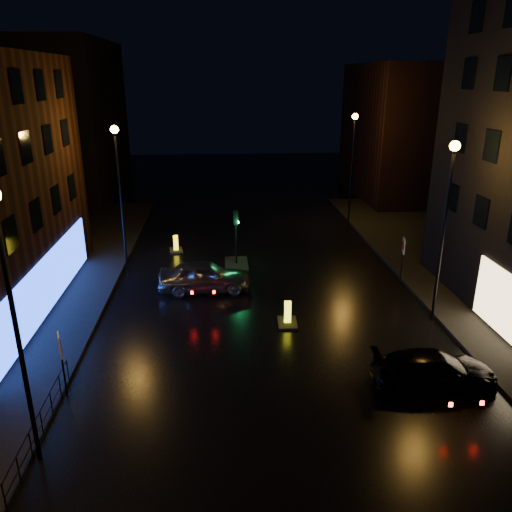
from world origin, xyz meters
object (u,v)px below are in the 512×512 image
object	(u,v)px
road_sign_right	(403,250)
bollard_near	(287,319)
bollard_far	(176,248)
dark_sedan	(434,370)
road_sign_left	(61,351)
traffic_signal	(236,257)
silver_hatchback	(204,276)

from	to	relation	value
road_sign_right	bollard_near	bearing A→B (deg)	44.52
bollard_far	dark_sedan	bearing A→B (deg)	-65.02
road_sign_right	dark_sedan	bearing A→B (deg)	88.57
bollard_far	road_sign_left	bearing A→B (deg)	-108.88
traffic_signal	dark_sedan	distance (m)	14.86
bollard_near	bollard_far	distance (m)	12.26
traffic_signal	road_sign_right	size ratio (longest dim) A/B	1.35
dark_sedan	road_sign_right	world-z (taller)	road_sign_right
silver_hatchback	bollard_far	size ratio (longest dim) A/B	3.57
dark_sedan	bollard_far	distance (m)	19.26
dark_sedan	road_sign_right	bearing A→B (deg)	-11.00
bollard_far	traffic_signal	bearing A→B (deg)	-44.73
silver_hatchback	road_sign_right	distance (m)	11.01
dark_sedan	road_sign_left	size ratio (longest dim) A/B	1.82
bollard_near	road_sign_right	world-z (taller)	road_sign_right
bollard_near	road_sign_right	distance (m)	8.55
traffic_signal	dark_sedan	size ratio (longest dim) A/B	0.75
traffic_signal	road_sign_left	xyz separation A→B (m)	(-6.64, -12.87, 1.39)
silver_hatchback	dark_sedan	bearing A→B (deg)	-137.38
traffic_signal	road_sign_left	distance (m)	14.54
bollard_far	road_sign_left	size ratio (longest dim) A/B	0.54
silver_hatchback	road_sign_right	bearing A→B (deg)	-87.99
traffic_signal	silver_hatchback	xyz separation A→B (m)	(-1.85, -3.74, 0.33)
dark_sedan	road_sign_left	xyz separation A→B (m)	(-13.49, 0.32, 1.22)
silver_hatchback	bollard_near	world-z (taller)	silver_hatchback
bollard_near	silver_hatchback	bearing A→B (deg)	135.75
dark_sedan	road_sign_left	bearing A→B (deg)	90.50
traffic_signal	road_sign_right	distance (m)	9.80
silver_hatchback	bollard_near	size ratio (longest dim) A/B	3.60
dark_sedan	bollard_far	world-z (taller)	dark_sedan
bollard_far	road_sign_right	distance (m)	14.45
traffic_signal	bollard_far	size ratio (longest dim) A/B	2.53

